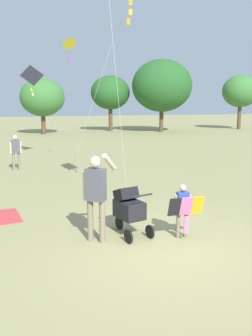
{
  "coord_description": "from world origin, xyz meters",
  "views": [
    {
      "loc": [
        -2.49,
        -5.98,
        2.79
      ],
      "look_at": [
        -0.27,
        1.65,
        1.3
      ],
      "focal_mm": 38.67,
      "sensor_mm": 36.0,
      "label": 1
    }
  ],
  "objects": [
    {
      "name": "ground_plane",
      "position": [
        0.0,
        0.0,
        0.0
      ],
      "size": [
        120.0,
        120.0,
        0.0
      ],
      "primitive_type": "plane",
      "color": "#938E5B"
    },
    {
      "name": "person_sitting_far",
      "position": [
        -2.73,
        9.14,
        0.84
      ],
      "size": [
        0.45,
        0.26,
        1.42
      ],
      "color": "#7F705B",
      "rests_on": "ground"
    },
    {
      "name": "treeline_distant",
      "position": [
        -1.21,
        25.17,
        3.7
      ],
      "size": [
        42.41,
        6.04,
        6.34
      ],
      "color": "brown",
      "rests_on": "ground"
    },
    {
      "name": "person_adult_flyer",
      "position": [
        -1.14,
        0.79,
        1.04
      ],
      "size": [
        0.69,
        0.47,
        1.81
      ],
      "color": "#7F705B",
      "rests_on": "ground"
    },
    {
      "name": "stroller",
      "position": [
        -0.42,
        0.96,
        0.61
      ],
      "size": [
        0.71,
        1.12,
        1.03
      ],
      "color": "black",
      "rests_on": "ground"
    },
    {
      "name": "kite_orange_delta",
      "position": [
        -0.41,
        9.27,
        4.96
      ],
      "size": [
        1.66,
        2.17,
        5.25
      ],
      "color": "yellow",
      "rests_on": "ground"
    },
    {
      "name": "kite_green_novelty",
      "position": [
        -1.84,
        11.7,
        3.82
      ],
      "size": [
        1.95,
        4.23,
        4.43
      ],
      "color": "black",
      "rests_on": "ground"
    },
    {
      "name": "child_with_butterfly_kite",
      "position": [
        0.59,
        0.48,
        0.67
      ],
      "size": [
        0.74,
        0.34,
        1.12
      ],
      "color": "#7F705B",
      "rests_on": "ground"
    }
  ]
}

